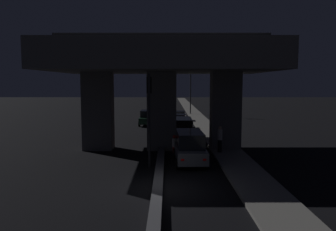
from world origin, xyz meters
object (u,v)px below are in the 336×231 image
object	(u,v)px
car_dark_red_second	(183,129)
pedestrian_on_sidewalk	(220,139)
traffic_light_left_of_median	(149,104)
car_grey_lead	(190,147)
car_dark_red_second_oncoming	(153,111)
car_white_third	(178,121)
car_dark_red_third_oncoming	(154,107)
car_dark_red_fourth_oncoming	(158,103)
car_silver_fourth	(179,116)
street_lamp	(189,83)
car_dark_green_lead_oncoming	(148,118)
motorcycle_red_filtering_near	(175,147)

from	to	relation	value
car_dark_red_second	pedestrian_on_sidewalk	distance (m)	6.17
traffic_light_left_of_median	pedestrian_on_sidewalk	size ratio (longest dim) A/B	3.01
car_grey_lead	car_dark_red_second_oncoming	size ratio (longest dim) A/B	0.96
car_white_third	pedestrian_on_sidewalk	size ratio (longest dim) A/B	2.17
car_dark_red_third_oncoming	car_dark_red_fourth_oncoming	world-z (taller)	car_dark_red_fourth_oncoming
car_dark_red_second	car_silver_fourth	world-z (taller)	car_dark_red_second
street_lamp	car_dark_green_lead_oncoming	bearing A→B (deg)	-113.55
car_white_third	pedestrian_on_sidewalk	bearing A→B (deg)	-168.85
car_white_third	car_dark_red_fourth_oncoming	bearing A→B (deg)	6.04
car_dark_red_second	car_dark_red_fourth_oncoming	bearing A→B (deg)	5.31
car_dark_red_third_oncoming	pedestrian_on_sidewalk	world-z (taller)	pedestrian_on_sidewalk
car_dark_green_lead_oncoming	car_dark_red_fourth_oncoming	distance (m)	29.67
motorcycle_red_filtering_near	car_dark_red_fourth_oncoming	bearing A→B (deg)	2.56
car_grey_lead	car_white_third	bearing A→B (deg)	-0.80
traffic_light_left_of_median	car_white_third	size ratio (longest dim) A/B	1.39
street_lamp	car_white_third	world-z (taller)	street_lamp
car_dark_green_lead_oncoming	car_dark_red_second_oncoming	world-z (taller)	car_dark_green_lead_oncoming
traffic_light_left_of_median	car_white_third	distance (m)	16.94
traffic_light_left_of_median	car_dark_red_fourth_oncoming	bearing A→B (deg)	91.25
car_dark_red_fourth_oncoming	motorcycle_red_filtering_near	distance (m)	46.39
car_dark_red_second	car_silver_fourth	bearing A→B (deg)	-0.01
car_dark_red_third_oncoming	car_dark_red_fourth_oncoming	xyz separation A→B (m)	(0.19, 12.85, -0.02)
car_dark_red_second	car_white_third	xyz separation A→B (m)	(-0.18, 7.48, -0.22)
car_grey_lead	car_dark_red_second	distance (m)	8.19
street_lamp	car_dark_red_third_oncoming	world-z (taller)	street_lamp
car_silver_fourth	car_dark_green_lead_oncoming	world-z (taller)	car_dark_green_lead_oncoming
street_lamp	car_dark_red_second	distance (m)	23.61
car_dark_red_second_oncoming	car_dark_red_fourth_oncoming	world-z (taller)	car_dark_red_second_oncoming
car_dark_red_second_oncoming	car_dark_red_third_oncoming	size ratio (longest dim) A/B	0.98
car_grey_lead	pedestrian_on_sidewalk	size ratio (longest dim) A/B	2.42
car_grey_lead	street_lamp	bearing A→B (deg)	-5.27
traffic_light_left_of_median	car_dark_red_second	xyz separation A→B (m)	(2.35, 9.06, -2.73)
car_dark_green_lead_oncoming	motorcycle_red_filtering_near	xyz separation A→B (m)	(2.84, -16.65, -0.26)
car_grey_lead	car_silver_fourth	distance (m)	22.49
street_lamp	pedestrian_on_sidewalk	xyz separation A→B (m)	(0.34, -28.89, -3.91)
car_grey_lead	car_silver_fourth	xyz separation A→B (m)	(0.01, 22.48, -0.32)
car_dark_red_second	car_dark_green_lead_oncoming	bearing A→B (deg)	20.18
street_lamp	car_dark_red_second	size ratio (longest dim) A/B	1.81
car_dark_red_third_oncoming	motorcycle_red_filtering_near	distance (m)	33.58
car_grey_lead	car_dark_red_third_oncoming	size ratio (longest dim) A/B	0.95
car_white_third	car_dark_red_second	bearing A→B (deg)	-178.29
traffic_light_left_of_median	car_dark_red_fourth_oncoming	xyz separation A→B (m)	(-1.07, 48.91, -2.83)
car_white_third	pedestrian_on_sidewalk	world-z (taller)	pedestrian_on_sidewalk
traffic_light_left_of_median	street_lamp	distance (m)	32.56
car_dark_red_second	car_dark_green_lead_oncoming	world-z (taller)	car_dark_red_second
car_white_third	car_silver_fourth	size ratio (longest dim) A/B	0.89
street_lamp	car_silver_fourth	bearing A→B (deg)	-102.06
street_lamp	car_grey_lead	world-z (taller)	street_lamp
car_dark_red_fourth_oncoming	car_dark_green_lead_oncoming	bearing A→B (deg)	-2.20
street_lamp	car_grey_lead	size ratio (longest dim) A/B	1.93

